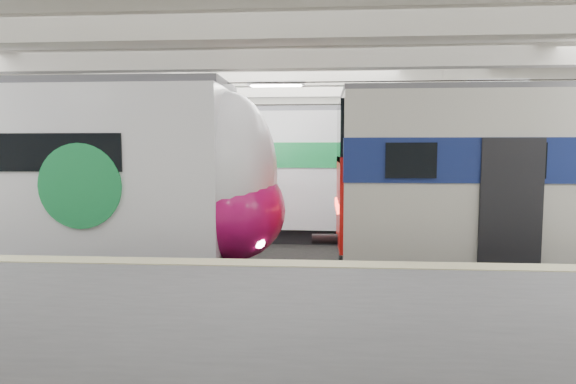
{
  "coord_description": "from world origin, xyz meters",
  "views": [
    {
      "loc": [
        1.3,
        -11.55,
        3.1
      ],
      "look_at": [
        0.4,
        1.0,
        2.0
      ],
      "focal_mm": 30.0,
      "sensor_mm": 36.0,
      "label": 1
    }
  ],
  "objects": [
    {
      "name": "station_hall",
      "position": [
        0.0,
        -1.74,
        3.24
      ],
      "size": [
        36.0,
        24.0,
        5.75
      ],
      "color": "black",
      "rests_on": "ground"
    },
    {
      "name": "modern_emu",
      "position": [
        -6.38,
        -0.0,
        2.33
      ],
      "size": [
        14.87,
        3.07,
        4.74
      ],
      "color": "white",
      "rests_on": "ground"
    },
    {
      "name": "far_train",
      "position": [
        -4.58,
        5.5,
        2.35
      ],
      "size": [
        14.36,
        3.43,
        4.54
      ],
      "rotation": [
        0.0,
        0.0,
        -0.04
      ],
      "color": "white",
      "rests_on": "ground"
    }
  ]
}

